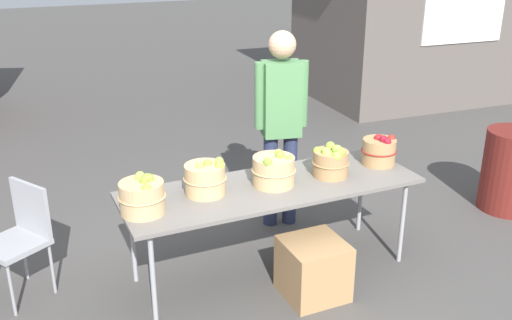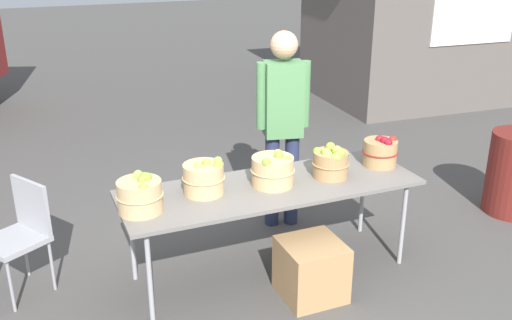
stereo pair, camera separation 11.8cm
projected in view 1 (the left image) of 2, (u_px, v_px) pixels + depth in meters
The scene contains 12 objects.
ground_plane at pixel (271, 270), 4.67m from camera, with size 40.00×40.00×0.00m, color #474442.
market_table at pixel (272, 190), 4.42m from camera, with size 2.30×0.76×0.75m.
apple_basket_green_0 at pixel (142, 196), 3.93m from camera, with size 0.33×0.33×0.27m.
apple_basket_green_1 at pixel (205, 178), 4.22m from camera, with size 0.32×0.32×0.27m.
apple_basket_green_2 at pixel (274, 170), 4.37m from camera, with size 0.34×0.34×0.27m.
apple_basket_green_3 at pixel (331, 162), 4.53m from camera, with size 0.29×0.29×0.27m.
apple_basket_red_0 at pixel (379, 150), 4.77m from camera, with size 0.29×0.29×0.26m.
vendor_adult at pixel (281, 115), 5.07m from camera, with size 0.46×0.30×1.79m.
food_kiosk at pixel (407, 11), 9.35m from camera, with size 3.65×3.08×2.74m.
folding_chair at pixel (21, 232), 4.21m from camera, with size 0.55×0.55×0.86m.
trash_barrel at pixel (512, 170), 5.60m from camera, with size 0.55×0.55×0.80m, color maroon.
produce_crate at pixel (313, 269), 4.29m from camera, with size 0.44×0.44×0.44m, color #A87F51.
Camera 1 is at (-1.76, -3.63, 2.53)m, focal length 40.62 mm.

